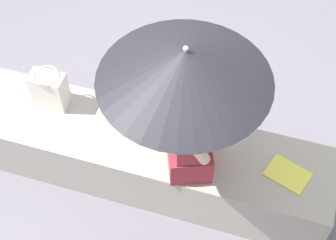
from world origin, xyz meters
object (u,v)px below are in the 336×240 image
at_px(handbag_black, 49,90).
at_px(magazine, 288,174).
at_px(person_seated, 191,130).
at_px(parasol, 185,66).

xyz_separation_m(handbag_black, magazine, (-1.78, 0.11, -0.15)).
distance_m(handbag_black, magazine, 1.79).
relative_size(person_seated, magazine, 3.21).
xyz_separation_m(person_seated, handbag_black, (1.12, -0.22, -0.24)).
bearing_deg(person_seated, magazine, -170.90).
bearing_deg(magazine, parasol, 31.47).
bearing_deg(parasol, person_seated, -131.14).
relative_size(person_seated, handbag_black, 2.89).
relative_size(parasol, magazine, 4.07).
xyz_separation_m(parasol, handbag_black, (1.08, -0.26, -0.85)).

